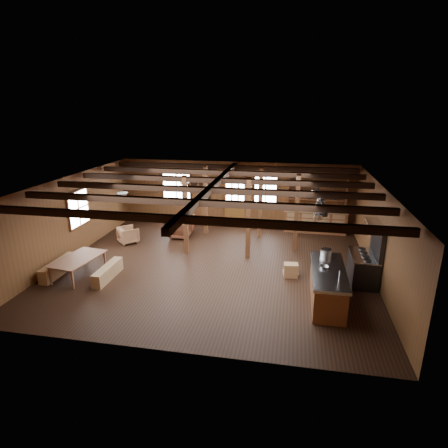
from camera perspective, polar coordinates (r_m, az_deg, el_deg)
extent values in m
cube|color=black|center=(12.37, -1.60, -6.55)|extent=(10.00, 9.00, 0.02)
cube|color=black|center=(11.50, -1.72, 6.36)|extent=(10.00, 9.00, 0.02)
cube|color=brown|center=(13.78, -22.48, 0.88)|extent=(0.02, 9.00, 2.80)
cube|color=brown|center=(11.90, 22.65, -1.68)|extent=(0.02, 9.00, 2.80)
cube|color=brown|center=(16.14, 1.72, 4.55)|extent=(10.00, 0.02, 2.80)
cube|color=brown|center=(7.85, -8.71, -10.41)|extent=(10.00, 0.02, 2.80)
cube|color=black|center=(8.25, -6.86, 0.72)|extent=(9.80, 0.12, 0.18)
cube|color=black|center=(9.63, -4.23, 3.29)|extent=(9.80, 0.12, 0.18)
cube|color=black|center=(11.05, -2.26, 5.20)|extent=(9.80, 0.12, 0.18)
cube|color=black|center=(12.49, -0.74, 6.67)|extent=(9.80, 0.12, 0.18)
cube|color=black|center=(13.94, 0.48, 7.83)|extent=(9.80, 0.12, 0.18)
cube|color=black|center=(15.20, 1.35, 8.66)|extent=(9.80, 0.12, 0.18)
cube|color=black|center=(11.53, -1.71, 5.73)|extent=(0.18, 8.82, 0.18)
cube|color=#472C14|center=(13.07, -5.88, 1.31)|extent=(0.15, 0.15, 2.80)
cube|color=#472C14|center=(15.07, -2.82, 3.59)|extent=(0.15, 0.15, 2.80)
cube|color=#472C14|center=(12.64, 3.74, 0.79)|extent=(0.15, 0.15, 2.80)
cube|color=#472C14|center=(14.73, 5.55, 3.20)|extent=(0.15, 0.15, 2.80)
cube|color=#472C14|center=(13.53, 11.00, 1.63)|extent=(0.15, 0.15, 2.80)
cube|color=brown|center=(16.29, 1.66, 1.60)|extent=(0.90, 0.06, 1.10)
cube|color=#472C14|center=(16.24, 0.00, 3.38)|extent=(0.06, 0.08, 2.10)
cube|color=#472C14|center=(16.10, 3.37, 3.22)|extent=(0.06, 0.08, 2.10)
cube|color=#472C14|center=(15.93, 1.71, 7.03)|extent=(1.02, 0.08, 0.06)
cube|color=white|center=(16.04, 1.70, 5.03)|extent=(0.84, 0.02, 0.90)
cube|color=white|center=(16.63, -7.22, 5.53)|extent=(1.20, 0.02, 1.20)
cube|color=#472C14|center=(16.63, -7.22, 5.53)|extent=(1.32, 0.06, 1.32)
cube|color=white|center=(15.90, 6.35, 4.99)|extent=(0.90, 0.02, 1.20)
cube|color=#472C14|center=(15.90, 6.35, 4.99)|extent=(1.02, 0.06, 1.32)
cube|color=white|center=(14.10, -21.33, 2.23)|extent=(0.02, 1.20, 1.20)
cube|color=#472C14|center=(14.10, -21.33, 2.23)|extent=(0.14, 1.24, 1.32)
cube|color=silver|center=(16.25, -2.85, 6.08)|extent=(0.50, 0.03, 0.40)
cube|color=black|center=(16.24, -2.86, 6.07)|extent=(0.55, 0.02, 0.45)
cube|color=silver|center=(16.41, -4.89, 5.80)|extent=(0.35, 0.03, 0.45)
cube|color=black|center=(16.40, -4.90, 5.79)|extent=(0.40, 0.02, 0.50)
cube|color=silver|center=(16.36, -2.82, 4.36)|extent=(0.40, 0.03, 0.30)
cube|color=black|center=(16.35, -2.83, 4.35)|extent=(0.45, 0.02, 0.35)
cube|color=brown|center=(15.93, 13.68, 0.34)|extent=(2.50, 0.55, 0.90)
cube|color=olive|center=(15.78, 13.81, 1.98)|extent=(2.55, 0.60, 0.06)
cube|color=brown|center=(15.73, 13.93, 3.69)|extent=(2.30, 0.35, 0.04)
cube|color=brown|center=(15.66, 14.02, 4.94)|extent=(2.30, 0.35, 0.04)
cube|color=brown|center=(15.59, 14.12, 6.19)|extent=(2.30, 0.35, 0.04)
cube|color=brown|center=(15.63, 9.80, 5.18)|extent=(0.04, 0.35, 1.40)
cube|color=brown|center=(15.77, 18.20, 4.67)|extent=(0.04, 0.35, 1.40)
cylinder|color=#2B2B2D|center=(12.52, -15.32, 5.58)|extent=(0.02, 0.02, 0.45)
cone|color=silver|center=(12.59, -15.20, 4.14)|extent=(0.36, 0.36, 0.22)
cylinder|color=#2B2B2D|center=(13.82, -6.07, 7.21)|extent=(0.02, 0.02, 0.45)
cone|color=silver|center=(13.88, -6.03, 5.89)|extent=(0.36, 0.36, 0.22)
cylinder|color=#2B2B2D|center=(11.62, 14.30, 4.63)|extent=(0.04, 3.00, 0.04)
cylinder|color=#2B2B2D|center=(10.34, 14.24, 2.23)|extent=(0.01, 0.01, 0.29)
cylinder|color=silver|center=(10.40, 14.15, 1.09)|extent=(0.25, 0.25, 0.14)
cylinder|color=#2B2B2D|center=(10.68, 15.06, 2.65)|extent=(0.01, 0.01, 0.29)
cylinder|color=#2B2B2D|center=(10.74, 14.97, 1.55)|extent=(0.22, 0.22, 0.14)
cylinder|color=#2B2B2D|center=(10.98, 13.97, 3.38)|extent=(0.01, 0.01, 0.19)
cylinder|color=silver|center=(11.02, 13.91, 2.54)|extent=(0.18, 0.18, 0.14)
cylinder|color=#2B2B2D|center=(11.32, 14.47, 3.72)|extent=(0.01, 0.01, 0.21)
cylinder|color=#2B2B2D|center=(11.36, 14.40, 2.86)|extent=(0.23, 0.23, 0.14)
cylinder|color=#2B2B2D|center=(11.65, 14.52, 4.08)|extent=(0.01, 0.01, 0.22)
cylinder|color=silver|center=(11.69, 14.45, 3.21)|extent=(0.18, 0.18, 0.14)
cylinder|color=#2B2B2D|center=(11.99, 14.63, 4.27)|extent=(0.01, 0.01, 0.30)
cylinder|color=#2B2B2D|center=(12.04, 14.55, 3.26)|extent=(0.25, 0.25, 0.14)
cylinder|color=#2B2B2D|center=(12.31, 14.55, 4.84)|extent=(0.01, 0.01, 0.20)
cylinder|color=silver|center=(12.35, 14.49, 4.06)|extent=(0.19, 0.19, 0.14)
cylinder|color=#2B2B2D|center=(12.64, 14.19, 5.07)|extent=(0.01, 0.01, 0.26)
cylinder|color=#2B2B2D|center=(12.68, 14.12, 4.19)|extent=(0.25, 0.25, 0.14)
cylinder|color=#2B2B2D|center=(12.96, 13.79, 5.51)|extent=(0.01, 0.01, 0.21)
cylinder|color=silver|center=(13.00, 13.73, 4.77)|extent=(0.22, 0.22, 0.14)
cube|color=brown|center=(10.49, 15.44, -9.24)|extent=(0.81, 2.40, 0.86)
cube|color=silver|center=(10.29, 15.65, -6.90)|extent=(0.89, 2.50, 0.08)
cylinder|color=#2B2B2D|center=(9.75, 15.92, -8.35)|extent=(0.44, 0.44, 0.06)
cylinder|color=silver|center=(9.71, 17.18, -7.60)|extent=(0.03, 0.03, 0.30)
cube|color=olive|center=(11.78, 10.14, -6.94)|extent=(0.51, 0.38, 0.42)
cube|color=#2B2B2D|center=(11.96, 20.38, -6.40)|extent=(0.73, 1.38, 0.83)
cube|color=silver|center=(11.80, 20.60, -4.48)|extent=(0.75, 1.40, 0.04)
cube|color=#2B2B2D|center=(11.70, 22.40, -2.33)|extent=(0.12, 1.38, 0.92)
cube|color=silver|center=(11.53, 22.08, -0.16)|extent=(0.40, 1.47, 0.05)
imported|color=#925D42|center=(12.41, -21.10, -6.16)|extent=(1.18, 1.83, 0.60)
cube|color=olive|center=(12.84, -23.94, -6.11)|extent=(0.30, 1.60, 0.44)
cube|color=olive|center=(12.01, -17.28, -7.04)|extent=(0.28, 1.51, 0.42)
imported|color=brown|center=(15.59, -6.04, 0.00)|extent=(0.83, 0.85, 0.71)
imported|color=#5B2D1B|center=(14.98, -6.68, -0.77)|extent=(0.76, 0.78, 0.71)
imported|color=#986845|center=(14.81, -14.40, -1.61)|extent=(0.96, 0.96, 0.63)
cylinder|color=silver|center=(11.16, 15.28, -4.17)|extent=(0.31, 0.31, 0.19)
imported|color=silver|center=(10.33, 14.99, -6.33)|extent=(0.25, 0.25, 0.06)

